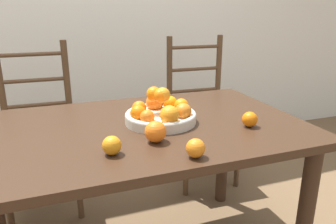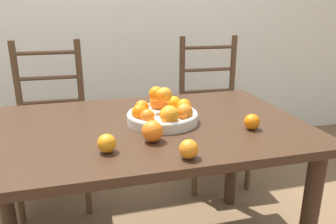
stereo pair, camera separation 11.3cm
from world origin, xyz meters
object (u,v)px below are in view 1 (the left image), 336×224
object	(u,v)px
orange_loose_0	(155,132)
orange_loose_1	(250,119)
orange_loose_2	(196,148)
chair_left	(40,134)
fruit_bowl	(161,113)
chair_right	(201,115)
orange_loose_3	(112,145)

from	to	relation	value
orange_loose_0	orange_loose_1	xyz separation A→B (m)	(0.43, 0.02, -0.01)
orange_loose_2	chair_left	distance (m)	1.23
fruit_bowl	chair_right	xyz separation A→B (m)	(0.54, 0.70, -0.29)
fruit_bowl	chair_left	size ratio (longest dim) A/B	0.31
fruit_bowl	chair_left	distance (m)	0.93
orange_loose_1	chair_right	xyz separation A→B (m)	(0.20, 0.88, -0.28)
orange_loose_1	chair_left	bearing A→B (deg)	134.65
orange_loose_0	chair_left	size ratio (longest dim) A/B	0.08
orange_loose_1	orange_loose_0	bearing A→B (deg)	-177.49
orange_loose_3	chair_left	bearing A→B (deg)	105.85
orange_loose_1	orange_loose_3	xyz separation A→B (m)	(-0.60, -0.07, 0.00)
orange_loose_2	chair_right	bearing A→B (deg)	63.24
orange_loose_0	orange_loose_1	distance (m)	0.43
orange_loose_3	chair_left	size ratio (longest dim) A/B	0.07
chair_right	chair_left	bearing A→B (deg)	-177.35
fruit_bowl	orange_loose_0	size ratio (longest dim) A/B	3.81
chair_left	chair_right	size ratio (longest dim) A/B	1.00
orange_loose_0	chair_right	distance (m)	1.13
orange_loose_2	orange_loose_0	bearing A→B (deg)	116.60
orange_loose_0	orange_loose_3	distance (m)	0.18
orange_loose_1	chair_right	distance (m)	0.95
fruit_bowl	chair_left	bearing A→B (deg)	127.51
fruit_bowl	chair_right	distance (m)	0.93
orange_loose_1	chair_left	size ratio (longest dim) A/B	0.06
orange_loose_2	orange_loose_3	world-z (taller)	same
orange_loose_0	chair_left	world-z (taller)	chair_left
fruit_bowl	orange_loose_2	world-z (taller)	fruit_bowl
orange_loose_1	orange_loose_3	world-z (taller)	orange_loose_3
orange_loose_3	chair_left	world-z (taller)	chair_left
fruit_bowl	orange_loose_2	bearing A→B (deg)	-90.64
orange_loose_0	orange_loose_3	bearing A→B (deg)	-163.14
orange_loose_0	orange_loose_1	world-z (taller)	orange_loose_0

